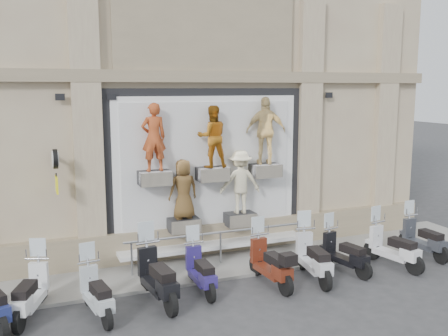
% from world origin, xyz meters
% --- Properties ---
extents(ground, '(90.00, 90.00, 0.00)m').
position_xyz_m(ground, '(0.00, 0.00, 0.00)').
color(ground, '#313134').
rests_on(ground, ground).
extents(sidewalk, '(16.00, 2.20, 0.08)m').
position_xyz_m(sidewalk, '(0.00, 2.10, 0.04)').
color(sidewalk, gray).
rests_on(sidewalk, ground).
extents(building, '(14.00, 8.60, 12.00)m').
position_xyz_m(building, '(0.00, 7.00, 6.00)').
color(building, tan).
rests_on(building, ground).
extents(shop_vitrine, '(5.60, 0.83, 4.30)m').
position_xyz_m(shop_vitrine, '(0.13, 2.74, 2.42)').
color(shop_vitrine, black).
rests_on(shop_vitrine, ground).
extents(guard_rail, '(5.06, 0.10, 0.93)m').
position_xyz_m(guard_rail, '(0.00, 2.00, 0.47)').
color(guard_rail, '#9EA0A5').
rests_on(guard_rail, ground).
extents(clock_sign_bracket, '(0.10, 0.80, 1.02)m').
position_xyz_m(clock_sign_bracket, '(-3.90, 2.47, 2.80)').
color(clock_sign_bracket, black).
rests_on(clock_sign_bracket, ground).
extents(scooter_b, '(1.11, 1.88, 1.47)m').
position_xyz_m(scooter_b, '(-4.60, 0.69, 0.73)').
color(scooter_b, silver).
rests_on(scooter_b, ground).
extents(scooter_c, '(0.77, 1.78, 1.40)m').
position_xyz_m(scooter_c, '(-3.36, 0.22, 0.70)').
color(scooter_c, '#A7B0B5').
rests_on(scooter_c, ground).
extents(scooter_d, '(0.82, 2.07, 1.64)m').
position_xyz_m(scooter_d, '(-2.06, 0.42, 0.82)').
color(scooter_d, black).
rests_on(scooter_d, ground).
extents(scooter_e, '(0.51, 1.72, 1.40)m').
position_xyz_m(scooter_e, '(-1.01, 0.64, 0.70)').
color(scooter_e, navy).
rests_on(scooter_e, ground).
extents(scooter_f, '(0.66, 1.88, 1.50)m').
position_xyz_m(scooter_f, '(0.62, 0.40, 0.75)').
color(scooter_f, '#551C0E').
rests_on(scooter_f, ground).
extents(scooter_g, '(0.83, 1.97, 1.55)m').
position_xyz_m(scooter_g, '(1.73, 0.32, 0.78)').
color(scooter_g, '#B7B9BF').
rests_on(scooter_g, ground).
extents(scooter_h, '(0.85, 1.79, 1.40)m').
position_xyz_m(scooter_h, '(2.72, 0.47, 0.70)').
color(scooter_h, black).
rests_on(scooter_h, ground).
extents(scooter_i, '(0.89, 1.90, 1.49)m').
position_xyz_m(scooter_i, '(4.09, 0.29, 0.75)').
color(scooter_i, silver).
rests_on(scooter_i, ground).
extents(scooter_j, '(0.56, 1.79, 1.44)m').
position_xyz_m(scooter_j, '(5.42, 0.66, 0.72)').
color(scooter_j, '#292B32').
rests_on(scooter_j, ground).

